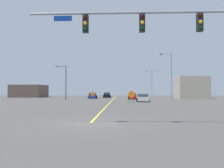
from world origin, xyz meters
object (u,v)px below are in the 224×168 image
object	(u,v)px
car_blue_mid	(93,96)
car_red_passing	(132,96)
traffic_signal_assembly	(174,31)
construction_sign_right_shoulder	(93,95)
street_lamp_far_right	(152,81)
car_white_near	(143,98)
car_black_approaching	(107,95)
construction_sign_left_lane	(131,95)
street_lamp_mid_right	(171,75)
street_lamp_near_right	(65,81)

from	to	relation	value
car_blue_mid	car_red_passing	xyz separation A→B (m)	(9.66, -5.11, -0.01)
traffic_signal_assembly	construction_sign_right_shoulder	world-z (taller)	traffic_signal_assembly
street_lamp_far_right	car_white_near	bearing A→B (deg)	-100.09
traffic_signal_assembly	car_black_approaching	distance (m)	50.53
street_lamp_far_right	car_red_passing	distance (m)	24.18
car_blue_mid	car_black_approaching	xyz separation A→B (m)	(3.25, 5.74, -0.00)
construction_sign_right_shoulder	car_black_approaching	xyz separation A→B (m)	(2.12, 15.03, -0.45)
car_red_passing	car_white_near	bearing A→B (deg)	-84.39
car_white_near	car_black_approaching	size ratio (longest dim) A/B	1.01
construction_sign_left_lane	construction_sign_right_shoulder	bearing A→B (deg)	120.23
street_lamp_mid_right	construction_sign_left_lane	size ratio (longest dim) A/B	4.16
street_lamp_mid_right	car_black_approaching	xyz separation A→B (m)	(-12.20, 24.12, -3.91)
car_black_approaching	construction_sign_right_shoulder	bearing A→B (deg)	-98.04
car_black_approaching	car_red_passing	size ratio (longest dim) A/B	1.03
street_lamp_far_right	construction_sign_right_shoulder	distance (m)	31.40
traffic_signal_assembly	street_lamp_mid_right	size ratio (longest dim) A/B	1.65
construction_sign_right_shoulder	car_black_approaching	bearing A→B (deg)	81.96
car_blue_mid	traffic_signal_assembly	bearing A→B (deg)	-76.93
car_blue_mid	car_white_near	bearing A→B (deg)	-57.77
street_lamp_mid_right	construction_sign_left_lane	distance (m)	8.47
street_lamp_mid_right	car_blue_mid	xyz separation A→B (m)	(-15.45, 18.38, -3.91)
street_lamp_mid_right	car_white_near	xyz separation A→B (m)	(-4.59, 1.17, -3.92)
traffic_signal_assembly	street_lamp_near_right	size ratio (longest dim) A/B	1.87
construction_sign_right_shoulder	car_black_approaching	distance (m)	15.18
car_white_near	car_black_approaching	xyz separation A→B (m)	(-7.61, 22.95, 0.01)
traffic_signal_assembly	car_white_near	bearing A→B (deg)	88.68
construction_sign_right_shoulder	car_white_near	size ratio (longest dim) A/B	0.41
street_lamp_mid_right	car_black_approaching	size ratio (longest dim) A/B	1.92
car_blue_mid	car_red_passing	size ratio (longest dim) A/B	1.04
street_lamp_far_right	construction_sign_right_shoulder	world-z (taller)	street_lamp_far_right
construction_sign_left_lane	car_blue_mid	xyz separation A→B (m)	(-8.69, 22.27, -0.59)
street_lamp_far_right	car_blue_mid	world-z (taller)	street_lamp_far_right
construction_sign_left_lane	street_lamp_near_right	bearing A→B (deg)	134.38
traffic_signal_assembly	street_lamp_far_right	distance (m)	61.95
street_lamp_far_right	street_lamp_near_right	bearing A→B (deg)	-130.49
street_lamp_far_right	street_lamp_near_right	world-z (taller)	street_lamp_far_right
construction_sign_right_shoulder	car_blue_mid	world-z (taller)	construction_sign_right_shoulder
street_lamp_near_right	construction_sign_left_lane	bearing A→B (deg)	-45.62
traffic_signal_assembly	street_lamp_mid_right	distance (m)	26.23
construction_sign_right_shoulder	car_white_near	distance (m)	12.56
construction_sign_left_lane	car_black_approaching	distance (m)	28.54
street_lamp_mid_right	construction_sign_right_shoulder	world-z (taller)	street_lamp_mid_right
car_white_near	construction_sign_right_shoulder	bearing A→B (deg)	140.84
street_lamp_mid_right	street_lamp_far_right	bearing A→B (deg)	87.47
construction_sign_left_lane	car_blue_mid	world-z (taller)	construction_sign_left_lane
street_lamp_mid_right	construction_sign_left_lane	world-z (taller)	street_lamp_mid_right
construction_sign_left_lane	car_red_passing	distance (m)	17.20
street_lamp_mid_right	car_white_near	size ratio (longest dim) A/B	1.91
street_lamp_far_right	car_black_approaching	size ratio (longest dim) A/B	1.96
traffic_signal_assembly	car_white_near	size ratio (longest dim) A/B	3.15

